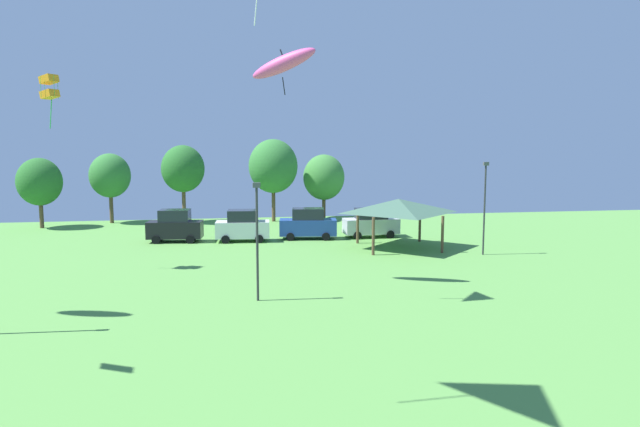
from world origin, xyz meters
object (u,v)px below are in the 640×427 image
(treeline_tree_0, at_px, (39,182))
(parked_car_leftmost, at_px, (175,226))
(kite_flying_3, at_px, (49,87))
(park_pavilion, at_px, (398,206))
(treeline_tree_1, at_px, (110,176))
(kite_flying_0, at_px, (284,64))
(parked_car_rightmost_in_row, at_px, (371,223))
(treeline_tree_2, at_px, (183,169))
(light_post_0, at_px, (257,234))
(treeline_tree_3, at_px, (273,166))
(treeline_tree_4, at_px, (324,177))
(parked_car_second_from_left, at_px, (243,226))
(parked_car_third_from_left, at_px, (308,224))
(light_post_1, at_px, (485,203))

(treeline_tree_0, bearing_deg, parked_car_leftmost, -37.31)
(kite_flying_3, height_order, park_pavilion, kite_flying_3)
(treeline_tree_1, bearing_deg, treeline_tree_0, -156.29)
(kite_flying_0, bearing_deg, treeline_tree_1, 117.67)
(parked_car_rightmost_in_row, bearing_deg, park_pavilion, -83.60)
(treeline_tree_2, bearing_deg, parked_car_leftmost, -89.42)
(light_post_0, height_order, treeline_tree_3, treeline_tree_3)
(treeline_tree_3, bearing_deg, park_pavilion, -64.16)
(kite_flying_3, distance_m, light_post_0, 16.10)
(parked_car_leftmost, relative_size, treeline_tree_2, 0.58)
(kite_flying_3, bearing_deg, treeline_tree_4, 47.66)
(kite_flying_0, height_order, parked_car_leftmost, kite_flying_0)
(treeline_tree_0, relative_size, treeline_tree_1, 0.95)
(kite_flying_3, relative_size, parked_car_rightmost_in_row, 0.69)
(parked_car_second_from_left, relative_size, treeline_tree_4, 0.65)
(parked_car_third_from_left, bearing_deg, treeline_tree_3, 107.04)
(parked_car_leftmost, xyz_separation_m, park_pavilion, (16.31, -5.28, 1.85))
(parked_car_third_from_left, bearing_deg, treeline_tree_4, 82.28)
(parked_car_third_from_left, height_order, treeline_tree_1, treeline_tree_1)
(parked_car_third_from_left, distance_m, light_post_1, 14.03)
(kite_flying_0, relative_size, light_post_0, 0.65)
(treeline_tree_2, bearing_deg, parked_car_rightmost_in_row, -35.90)
(park_pavilion, distance_m, treeline_tree_2, 23.33)
(kite_flying_3, xyz_separation_m, treeline_tree_3, (14.46, 20.22, -5.38))
(light_post_0, bearing_deg, parked_car_leftmost, 106.87)
(parked_car_leftmost, height_order, light_post_0, light_post_0)
(light_post_1, bearing_deg, parked_car_second_from_left, 153.21)
(treeline_tree_4, bearing_deg, treeline_tree_0, -174.30)
(kite_flying_3, distance_m, parked_car_leftmost, 14.67)
(parked_car_rightmost_in_row, bearing_deg, treeline_tree_3, 120.80)
(parked_car_leftmost, bearing_deg, treeline_tree_1, 126.14)
(light_post_1, bearing_deg, treeline_tree_0, 151.58)
(parked_car_leftmost, bearing_deg, light_post_1, -16.31)
(light_post_1, height_order, treeline_tree_3, treeline_tree_3)
(parked_car_rightmost_in_row, relative_size, treeline_tree_2, 0.60)
(kite_flying_3, bearing_deg, treeline_tree_3, 54.42)
(parked_car_rightmost_in_row, distance_m, treeline_tree_4, 12.93)
(treeline_tree_2, distance_m, treeline_tree_4, 13.97)
(treeline_tree_1, xyz_separation_m, treeline_tree_2, (6.90, -0.92, 0.64))
(light_post_0, height_order, treeline_tree_0, treeline_tree_0)
(kite_flying_3, distance_m, light_post_1, 28.20)
(treeline_tree_3, bearing_deg, light_post_0, -96.11)
(kite_flying_0, xyz_separation_m, parked_car_leftmost, (-7.08, 14.78, -10.44))
(parked_car_second_from_left, relative_size, treeline_tree_2, 0.57)
(park_pavilion, distance_m, light_post_0, 16.68)
(kite_flying_3, relative_size, light_post_0, 0.54)
(kite_flying_0, height_order, parked_car_third_from_left, kite_flying_0)
(parked_car_rightmost_in_row, relative_size, treeline_tree_0, 0.71)
(kite_flying_0, xyz_separation_m, treeline_tree_3, (1.44, 25.60, -6.26))
(kite_flying_3, bearing_deg, parked_car_third_from_left, 29.25)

